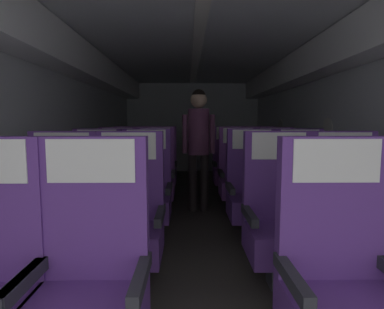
{
  "coord_description": "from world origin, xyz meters",
  "views": [
    {
      "loc": [
        -0.12,
        0.09,
        1.18
      ],
      "look_at": [
        -0.07,
        3.85,
        0.8
      ],
      "focal_mm": 29.35,
      "sensor_mm": 36.0,
      "label": 1
    }
  ],
  "objects": [
    {
      "name": "seat_e_right_window",
      "position": [
        0.55,
        5.09,
        0.47
      ],
      "size": [
        0.53,
        0.48,
        1.12
      ],
      "color": "#38383D",
      "rests_on": "ground"
    },
    {
      "name": "seat_e_right_aisle",
      "position": [
        1.05,
        5.06,
        0.47
      ],
      "size": [
        0.53,
        0.48,
        1.12
      ],
      "color": "#38383D",
      "rests_on": "ground"
    },
    {
      "name": "seat_c_right_aisle",
      "position": [
        1.05,
        3.25,
        0.47
      ],
      "size": [
        0.53,
        0.48,
        1.12
      ],
      "color": "#38383D",
      "rests_on": "ground"
    },
    {
      "name": "fuselage_shell",
      "position": [
        0.0,
        4.09,
        1.56
      ],
      "size": [
        3.29,
        7.72,
        2.16
      ],
      "color": "silver",
      "rests_on": "ground"
    },
    {
      "name": "ground",
      "position": [
        0.0,
        3.83,
        -0.01
      ],
      "size": [
        3.41,
        8.07,
        0.02
      ],
      "primitive_type": "cube",
      "color": "#3D3833"
    },
    {
      "name": "seat_c_left_window",
      "position": [
        -1.05,
        3.23,
        0.47
      ],
      "size": [
        0.53,
        0.48,
        1.12
      ],
      "color": "#38383D",
      "rests_on": "ground"
    },
    {
      "name": "seat_e_left_aisle",
      "position": [
        -0.55,
        5.06,
        0.47
      ],
      "size": [
        0.53,
        0.48,
        1.12
      ],
      "color": "#38383D",
      "rests_on": "ground"
    },
    {
      "name": "seat_d_left_window",
      "position": [
        -1.05,
        4.17,
        0.47
      ],
      "size": [
        0.53,
        0.48,
        1.12
      ],
      "color": "#38383D",
      "rests_on": "ground"
    },
    {
      "name": "seat_c_right_window",
      "position": [
        0.55,
        3.24,
        0.47
      ],
      "size": [
        0.53,
        0.48,
        1.12
      ],
      "color": "#38383D",
      "rests_on": "ground"
    },
    {
      "name": "seat_d_right_aisle",
      "position": [
        1.05,
        4.16,
        0.47
      ],
      "size": [
        0.53,
        0.48,
        1.12
      ],
      "color": "#38383D",
      "rests_on": "ground"
    },
    {
      "name": "seat_e_left_window",
      "position": [
        -1.06,
        5.07,
        0.47
      ],
      "size": [
        0.53,
        0.48,
        1.12
      ],
      "color": "#38383D",
      "rests_on": "ground"
    },
    {
      "name": "seat_b_left_window",
      "position": [
        -1.04,
        2.31,
        0.47
      ],
      "size": [
        0.53,
        0.48,
        1.12
      ],
      "color": "#38383D",
      "rests_on": "ground"
    },
    {
      "name": "flight_attendant",
      "position": [
        0.03,
        4.21,
        0.99
      ],
      "size": [
        0.43,
        0.28,
        1.61
      ],
      "rotation": [
        0.0,
        0.0,
        0.33
      ],
      "color": "black",
      "rests_on": "ground"
    },
    {
      "name": "seat_c_left_aisle",
      "position": [
        -0.55,
        3.24,
        0.47
      ],
      "size": [
        0.53,
        0.48,
        1.12
      ],
      "color": "#38383D",
      "rests_on": "ground"
    },
    {
      "name": "seat_b_right_window",
      "position": [
        0.56,
        2.31,
        0.47
      ],
      "size": [
        0.53,
        0.48,
        1.12
      ],
      "color": "#38383D",
      "rests_on": "ground"
    },
    {
      "name": "seat_d_right_window",
      "position": [
        0.55,
        4.16,
        0.47
      ],
      "size": [
        0.53,
        0.48,
        1.12
      ],
      "color": "#38383D",
      "rests_on": "ground"
    },
    {
      "name": "seat_b_left_aisle",
      "position": [
        -0.55,
        2.32,
        0.47
      ],
      "size": [
        0.53,
        0.48,
        1.12
      ],
      "color": "#38383D",
      "rests_on": "ground"
    },
    {
      "name": "seat_d_left_aisle",
      "position": [
        -0.54,
        4.15,
        0.47
      ],
      "size": [
        0.53,
        0.48,
        1.12
      ],
      "color": "#38383D",
      "rests_on": "ground"
    },
    {
      "name": "seat_b_right_aisle",
      "position": [
        1.06,
        2.33,
        0.47
      ],
      "size": [
        0.53,
        0.48,
        1.12
      ],
      "color": "#38383D",
      "rests_on": "ground"
    },
    {
      "name": "seat_a_right_window",
      "position": [
        0.56,
        1.41,
        0.47
      ],
      "size": [
        0.53,
        0.48,
        1.12
      ],
      "color": "#38383D",
      "rests_on": "ground"
    },
    {
      "name": "seat_a_left_aisle",
      "position": [
        -0.56,
        1.42,
        0.47
      ],
      "size": [
        0.53,
        0.48,
        1.12
      ],
      "color": "#38383D",
      "rests_on": "ground"
    }
  ]
}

